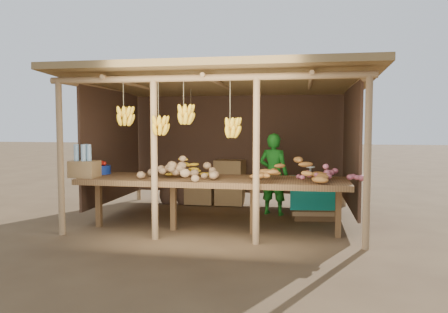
# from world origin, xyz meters

# --- Properties ---
(ground) EXTENTS (60.00, 60.00, 0.00)m
(ground) POSITION_xyz_m (0.00, 0.00, 0.00)
(ground) COLOR brown
(ground) RESTS_ON ground
(stall_structure) EXTENTS (4.70, 3.50, 2.43)m
(stall_structure) POSITION_xyz_m (-0.05, -0.02, 1.91)
(stall_structure) COLOR tan
(stall_structure) RESTS_ON ground
(counter) EXTENTS (3.90, 1.05, 0.80)m
(counter) POSITION_xyz_m (0.00, -0.95, 0.74)
(counter) COLOR brown
(counter) RESTS_ON ground
(potato_heap) EXTENTS (1.26, 0.96, 0.37)m
(potato_heap) POSITION_xyz_m (-0.45, -1.12, 0.99)
(potato_heap) COLOR #9A764F
(potato_heap) RESTS_ON counter
(sweet_potato_heap) EXTENTS (1.13, 0.77, 0.36)m
(sweet_potato_heap) POSITION_xyz_m (1.16, -1.15, 0.98)
(sweet_potato_heap) COLOR #A16529
(sweet_potato_heap) RESTS_ON counter
(onion_heap) EXTENTS (1.03, 0.80, 0.36)m
(onion_heap) POSITION_xyz_m (1.69, -1.04, 0.98)
(onion_heap) COLOR #B95A68
(onion_heap) RESTS_ON counter
(banana_pile) EXTENTS (0.57, 0.36, 0.35)m
(banana_pile) POSITION_xyz_m (-0.40, -0.90, 0.97)
(banana_pile) COLOR yellow
(banana_pile) RESTS_ON counter
(tomato_basin) EXTENTS (0.39, 0.39, 0.20)m
(tomato_basin) POSITION_xyz_m (-1.90, -0.74, 0.88)
(tomato_basin) COLOR navy
(tomato_basin) RESTS_ON counter
(bottle_box) EXTENTS (0.40, 0.32, 0.49)m
(bottle_box) POSITION_xyz_m (-1.90, -1.18, 0.99)
(bottle_box) COLOR olive
(bottle_box) RESTS_ON counter
(vendor) EXTENTS (0.59, 0.46, 1.44)m
(vendor) POSITION_xyz_m (0.80, 0.47, 0.72)
(vendor) COLOR #1A781D
(vendor) RESTS_ON ground
(tarp_crate) EXTENTS (0.83, 0.74, 0.90)m
(tarp_crate) POSITION_xyz_m (1.48, 0.29, 0.37)
(tarp_crate) COLOR brown
(tarp_crate) RESTS_ON ground
(carton_stack) EXTENTS (1.17, 0.47, 0.87)m
(carton_stack) POSITION_xyz_m (-0.30, 1.20, 0.39)
(carton_stack) COLOR olive
(carton_stack) RESTS_ON ground
(burlap_sacks) EXTENTS (0.72, 0.38, 0.51)m
(burlap_sacks) POSITION_xyz_m (-1.18, 1.20, 0.22)
(burlap_sacks) COLOR #4C3323
(burlap_sacks) RESTS_ON ground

